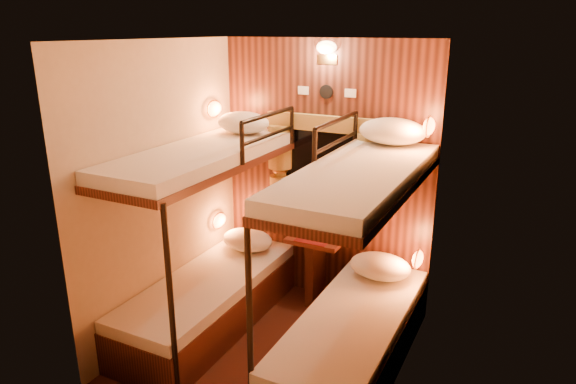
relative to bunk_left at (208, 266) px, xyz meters
The scene contains 22 objects.
floor 0.86m from the bunk_left, ahead, with size 2.10×2.10×0.00m, color #3D1410.
ceiling 1.95m from the bunk_left, ahead, with size 2.10×2.10×0.00m, color silver.
wall_back 1.34m from the bunk_left, 56.56° to the left, with size 2.40×2.40×0.00m, color #C6B293.
wall_front 1.44m from the bunk_left, 59.93° to the right, with size 2.40×2.40×0.00m, color #C6B293.
wall_left 0.74m from the bunk_left, 168.93° to the right, with size 2.40×2.40×0.00m, color #C6B293.
wall_right 1.77m from the bunk_left, ahead, with size 2.40×2.40×0.00m, color #C6B293.
back_panel 1.33m from the bunk_left, 56.16° to the left, with size 2.00×0.03×2.40m, color black.
bunk_left is the anchor object (origin of this frame).
bunk_right 1.30m from the bunk_left, ahead, with size 0.72×1.90×1.82m.
window 1.30m from the bunk_left, 55.30° to the left, with size 1.00×0.12×0.79m.
curtains 1.32m from the bunk_left, 54.32° to the left, with size 1.10×0.22×1.00m.
back_fixtures 2.03m from the bunk_left, 55.16° to the left, with size 0.54×0.09×0.48m.
reading_lamps 1.13m from the bunk_left, 44.25° to the left, with size 2.00×0.20×1.25m.
table 1.02m from the bunk_left, 50.33° to the left, with size 0.50×0.34×0.66m.
bottle_left 1.00m from the bunk_left, 53.40° to the left, with size 0.06×0.06×0.22m.
bottle_right 1.12m from the bunk_left, 49.46° to the left, with size 0.06×0.06×0.21m.
sachet_a 1.07m from the bunk_left, 44.53° to the left, with size 0.09×0.07×0.01m, color silver.
sachet_b 1.18m from the bunk_left, 45.78° to the left, with size 0.07×0.05×0.00m, color silver.
pillow_lower_left 0.64m from the bunk_left, 90.19° to the left, with size 0.50×0.36×0.20m, color white.
pillow_lower_right 1.45m from the bunk_left, 26.64° to the left, with size 0.52×0.37×0.21m, color white.
pillow_upper_left 1.28m from the bunk_left, 90.20° to the left, with size 0.49×0.35×0.19m, color white.
pillow_upper_right 1.89m from the bunk_left, 30.57° to the left, with size 0.54×0.38×0.21m, color white.
Camera 1 is at (1.72, -3.14, 2.48)m, focal length 32.00 mm.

